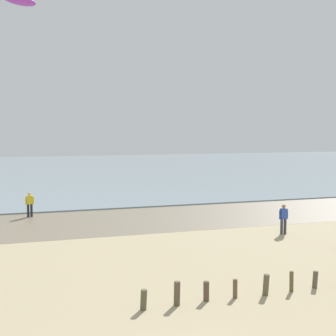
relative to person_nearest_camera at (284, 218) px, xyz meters
The scene contains 6 objects.
wet_sand_strip 12.54m from the person_nearest_camera, 147.68° to the left, with size 120.00×8.79×0.01m, color #7A6D59.
sea 47.29m from the person_nearest_camera, 102.91° to the left, with size 160.00×70.00×0.10m, color #7F939E.
groyne_mid 9.35m from the person_nearest_camera, 115.45° to the right, with size 13.74×0.37×0.85m.
person_nearest_camera is the anchor object (origin of this frame).
person_by_waterline 16.89m from the person_nearest_camera, 144.50° to the left, with size 0.57×0.25×1.71m.
kite_aloft_2 18.70m from the person_nearest_camera, 166.85° to the left, with size 2.08×0.67×0.33m, color purple.
Camera 1 is at (-3.60, -8.83, 5.98)m, focal length 49.89 mm.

